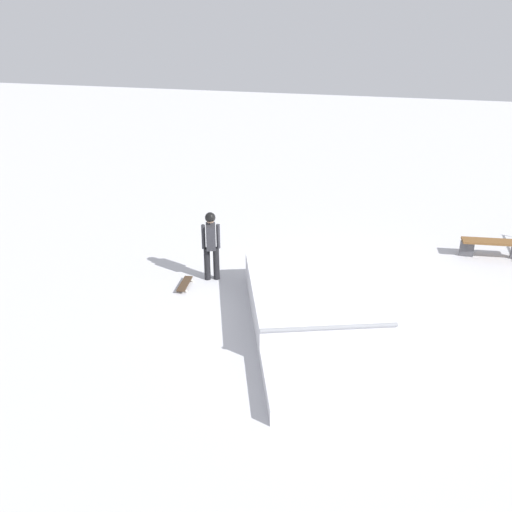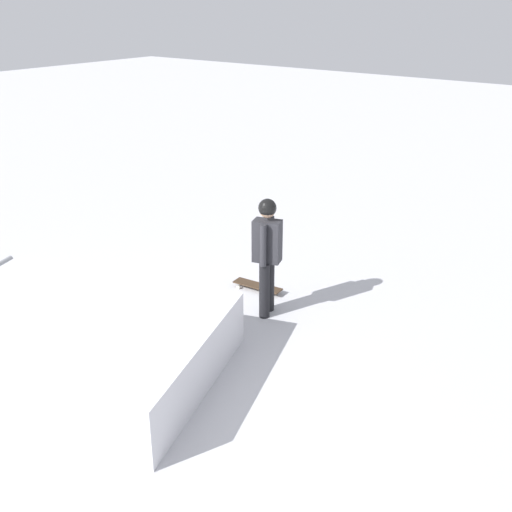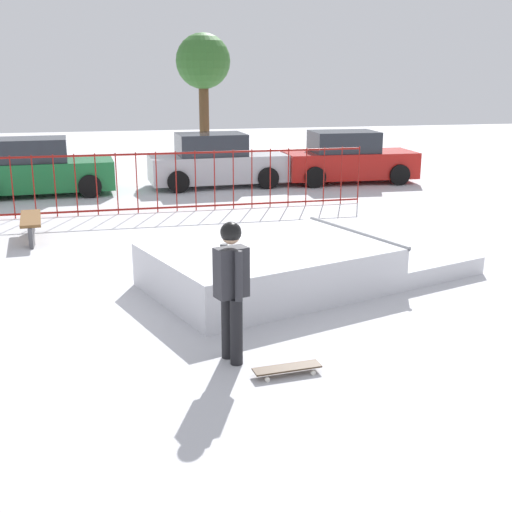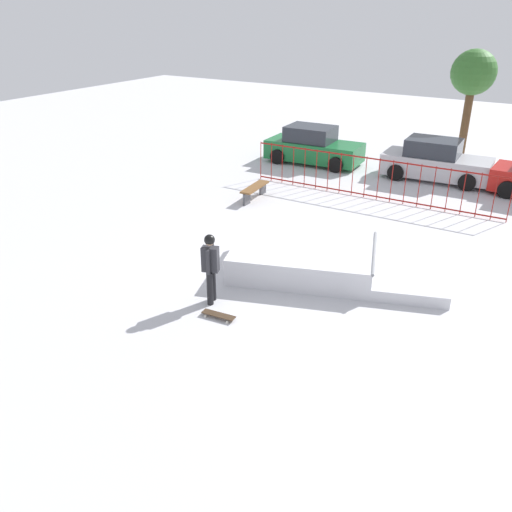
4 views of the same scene
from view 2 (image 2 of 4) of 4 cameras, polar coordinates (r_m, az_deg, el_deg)
name	(u,v)px [view 2 (image 2 of 4)]	position (r m, az deg, el deg)	size (l,w,h in m)	color
ground_plane	(72,401)	(7.46, -16.71, -12.75)	(60.00, 60.00, 0.00)	silver
skate_ramp	(35,339)	(8.15, -19.80, -7.28)	(5.95, 4.20, 0.74)	silver
skater	(267,249)	(8.50, 1.03, 0.69)	(0.43, 0.42, 1.73)	black
skateboard	(258,286)	(9.56, 0.14, -2.79)	(0.82, 0.32, 0.09)	#3F2D1E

